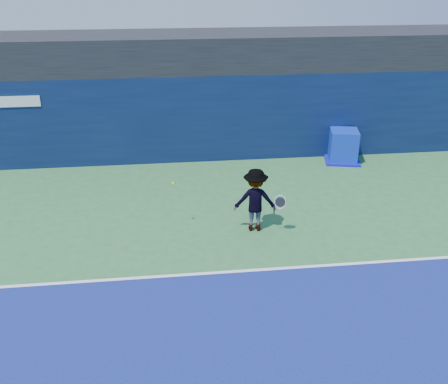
{
  "coord_description": "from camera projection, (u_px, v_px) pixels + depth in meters",
  "views": [
    {
      "loc": [
        -0.7,
        -6.48,
        6.42
      ],
      "look_at": [
        0.68,
        5.2,
        1.0
      ],
      "focal_mm": 40.0,
      "sensor_mm": 36.0,
      "label": 1
    }
  ],
  "objects": [
    {
      "name": "baseline",
      "position": [
        206.0,
        273.0,
        11.3
      ],
      "size": [
        24.0,
        0.1,
        0.01
      ],
      "primitive_type": "cube",
      "color": "white",
      "rests_on": "ground"
    },
    {
      "name": "equipment_cart",
      "position": [
        343.0,
        147.0,
        17.53
      ],
      "size": [
        1.4,
        1.4,
        1.13
      ],
      "color": "#0C28B4",
      "rests_on": "ground"
    },
    {
      "name": "ground",
      "position": [
        220.0,
        372.0,
        8.6
      ],
      "size": [
        80.0,
        80.0,
        0.0
      ],
      "primitive_type": "plane",
      "color": "#316D39",
      "rests_on": "ground"
    },
    {
      "name": "tennis_ball",
      "position": [
        173.0,
        183.0,
        12.78
      ],
      "size": [
        0.07,
        0.07,
        0.07
      ],
      "color": "#B3DB18",
      "rests_on": "ground"
    },
    {
      "name": "back_wall_assembly",
      "position": [
        187.0,
        117.0,
        17.44
      ],
      "size": [
        36.0,
        1.03,
        3.0
      ],
      "color": "#0B193D",
      "rests_on": "ground"
    },
    {
      "name": "stadium_band",
      "position": [
        184.0,
        51.0,
        17.47
      ],
      "size": [
        36.0,
        3.0,
        1.2
      ],
      "primitive_type": "cube",
      "color": "black",
      "rests_on": "back_wall_assembly"
    },
    {
      "name": "tennis_player",
      "position": [
        255.0,
        200.0,
        12.86
      ],
      "size": [
        1.33,
        0.77,
        1.7
      ],
      "color": "silver",
      "rests_on": "ground"
    }
  ]
}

